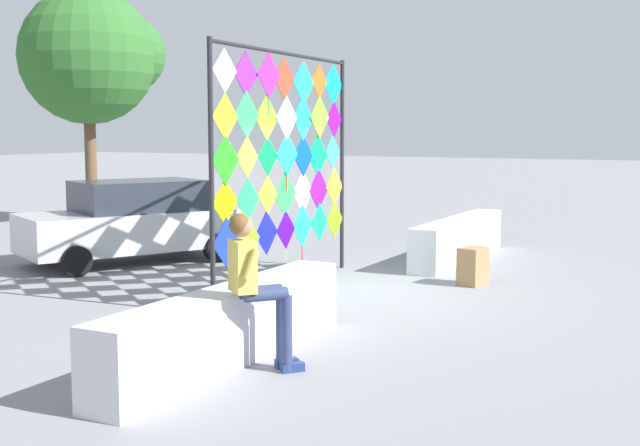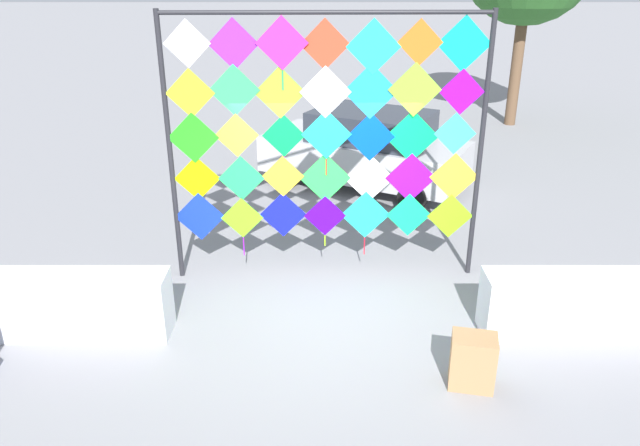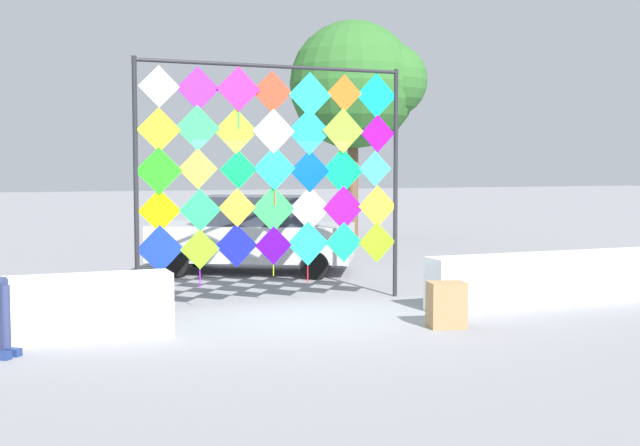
{
  "view_description": "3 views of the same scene",
  "coord_description": "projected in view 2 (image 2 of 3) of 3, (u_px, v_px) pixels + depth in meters",
  "views": [
    {
      "loc": [
        -11.08,
        -5.11,
        2.46
      ],
      "look_at": [
        -0.19,
        0.51,
        1.07
      ],
      "focal_mm": 46.34,
      "sensor_mm": 36.0,
      "label": 1
    },
    {
      "loc": [
        -0.07,
        -6.73,
        4.23
      ],
      "look_at": [
        -0.04,
        0.8,
        0.98
      ],
      "focal_mm": 34.6,
      "sensor_mm": 36.0,
      "label": 2
    },
    {
      "loc": [
        -3.89,
        -10.63,
        2.12
      ],
      "look_at": [
        0.43,
        0.36,
        1.3
      ],
      "focal_mm": 46.09,
      "sensor_mm": 36.0,
      "label": 3
    }
  ],
  "objects": [
    {
      "name": "kite_display_rack",
      "position": [
        325.0,
        129.0,
        8.11
      ],
      "size": [
        4.23,
        0.16,
        3.66
      ],
      "color": "#232328",
      "rests_on": "ground"
    },
    {
      "name": "cardboard_box_large",
      "position": [
        470.0,
        361.0,
        6.53
      ],
      "size": [
        0.53,
        0.43,
        0.6
      ],
      "primitive_type": "cube",
      "rotation": [
        0.0,
        0.0,
        -0.2
      ],
      "color": "#9E754C",
      "rests_on": "ground"
    },
    {
      "name": "ground",
      "position": [
        323.0,
        318.0,
        7.86
      ],
      "size": [
        120.0,
        120.0,
        0.0
      ],
      "primitive_type": "plane",
      "color": "gray"
    },
    {
      "name": "parked_car",
      "position": [
        364.0,
        149.0,
        12.09
      ],
      "size": [
        4.27,
        3.33,
        1.53
      ],
      "color": "#B7B7BC",
      "rests_on": "ground"
    }
  ]
}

